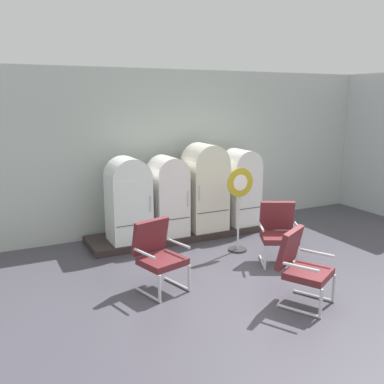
% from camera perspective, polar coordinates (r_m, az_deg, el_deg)
% --- Properties ---
extents(ground, '(12.00, 10.00, 0.05)m').
position_cam_1_polar(ground, '(5.91, 12.07, -14.17)').
color(ground, '#43404A').
extents(back_wall, '(11.76, 0.12, 3.13)m').
position_cam_1_polar(back_wall, '(8.51, -2.93, 5.56)').
color(back_wall, beige).
rests_on(back_wall, ground).
extents(display_plinth, '(3.68, 0.95, 0.12)m').
position_cam_1_polar(display_plinth, '(8.27, -1.04, -5.41)').
color(display_plinth, '#312826').
rests_on(display_plinth, ground).
extents(refrigerator_0, '(0.70, 0.63, 1.48)m').
position_cam_1_polar(refrigerator_0, '(7.52, -8.49, -0.71)').
color(refrigerator_0, white).
rests_on(refrigerator_0, display_plinth).
extents(refrigerator_1, '(0.60, 0.69, 1.45)m').
position_cam_1_polar(refrigerator_1, '(7.81, -3.25, -0.18)').
color(refrigerator_1, white).
rests_on(refrigerator_1, display_plinth).
extents(refrigerator_2, '(0.72, 0.70, 1.64)m').
position_cam_1_polar(refrigerator_2, '(8.12, 1.73, 1.03)').
color(refrigerator_2, silver).
rests_on(refrigerator_2, display_plinth).
extents(refrigerator_3, '(0.59, 0.69, 1.49)m').
position_cam_1_polar(refrigerator_3, '(8.53, 6.49, 0.99)').
color(refrigerator_3, white).
rests_on(refrigerator_3, display_plinth).
extents(armchair_left, '(0.72, 0.75, 0.97)m').
position_cam_1_polar(armchair_left, '(5.92, -4.56, -8.03)').
color(armchair_left, silver).
rests_on(armchair_left, ground).
extents(armchair_right, '(0.78, 0.81, 0.97)m').
position_cam_1_polar(armchair_right, '(7.00, 11.42, -4.97)').
color(armchair_right, silver).
rests_on(armchair_right, ground).
extents(armchair_center, '(0.79, 0.81, 0.97)m').
position_cam_1_polar(armchair_center, '(5.67, 14.36, -9.32)').
color(armchair_center, silver).
rests_on(armchair_center, ground).
extents(sign_stand, '(0.49, 0.32, 1.46)m').
position_cam_1_polar(sign_stand, '(7.32, 6.29, -2.30)').
color(sign_stand, '#2D2D30').
rests_on(sign_stand, ground).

